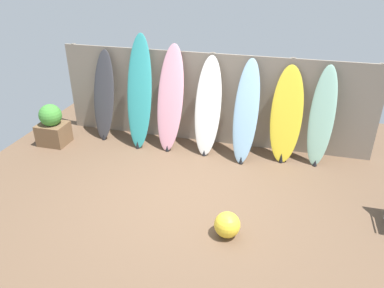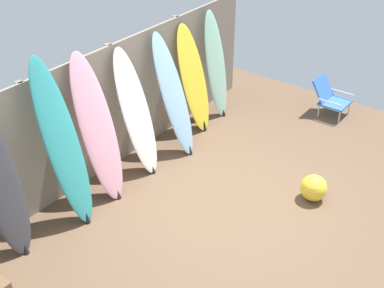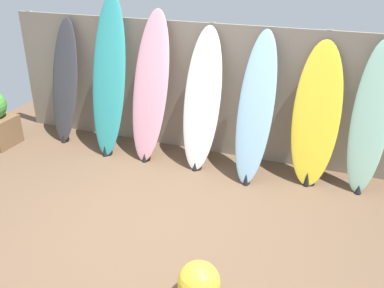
{
  "view_description": "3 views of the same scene",
  "coord_description": "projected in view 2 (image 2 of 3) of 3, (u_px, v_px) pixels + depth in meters",
  "views": [
    {
      "loc": [
        1.4,
        -4.7,
        3.46
      ],
      "look_at": [
        0.02,
        0.45,
        0.71
      ],
      "focal_mm": 35.0,
      "sensor_mm": 36.0,
      "label": 1
    },
    {
      "loc": [
        -4.69,
        -2.86,
        4.4
      ],
      "look_at": [
        -0.3,
        0.43,
        0.99
      ],
      "focal_mm": 50.0,
      "sensor_mm": 36.0,
      "label": 2
    },
    {
      "loc": [
        1.74,
        -3.29,
        2.71
      ],
      "look_at": [
        0.3,
        0.52,
        0.8
      ],
      "focal_mm": 40.0,
      "sensor_mm": 36.0,
      "label": 3
    }
  ],
  "objects": [
    {
      "name": "surfboard_yellow_5",
      "position": [
        194.0,
        80.0,
        8.37
      ],
      "size": [
        0.57,
        0.53,
        1.72
      ],
      "color": "yellow",
      "rests_on": "ground"
    },
    {
      "name": "surfboard_charcoal_0",
      "position": [
        2.0,
        187.0,
        5.91
      ],
      "size": [
        0.49,
        0.51,
        1.78
      ],
      "color": "#38383D",
      "rests_on": "ground"
    },
    {
      "name": "surfboard_white_3",
      "position": [
        136.0,
        113.0,
        7.34
      ],
      "size": [
        0.49,
        0.61,
        1.8
      ],
      "color": "white",
      "rests_on": "ground"
    },
    {
      "name": "surfboard_skyblue_4",
      "position": [
        173.0,
        96.0,
        7.78
      ],
      "size": [
        0.46,
        0.73,
        1.81
      ],
      "color": "#8CB7D6",
      "rests_on": "ground"
    },
    {
      "name": "beach_chair",
      "position": [
        330.0,
        96.0,
        9.04
      ],
      "size": [
        0.5,
        0.58,
        0.63
      ],
      "rotation": [
        0.0,
        0.0,
        0.41
      ],
      "color": "silver",
      "rests_on": "ground"
    },
    {
      "name": "beach_ball",
      "position": [
        314.0,
        188.0,
        7.07
      ],
      "size": [
        0.36,
        0.36,
        0.36
      ],
      "primitive_type": "sphere",
      "color": "yellow",
      "rests_on": "ground"
    },
    {
      "name": "surfboard_pink_2",
      "position": [
        98.0,
        129.0,
        6.79
      ],
      "size": [
        0.55,
        0.67,
        1.97
      ],
      "color": "pink",
      "rests_on": "ground"
    },
    {
      "name": "surfboard_teal_1",
      "position": [
        63.0,
        145.0,
        6.32
      ],
      "size": [
        0.52,
        0.65,
        2.14
      ],
      "color": "teal",
      "rests_on": "ground"
    },
    {
      "name": "fence_back",
      "position": [
        115.0,
        105.0,
        7.51
      ],
      "size": [
        6.08,
        0.11,
        1.8
      ],
      "color": "gray",
      "rests_on": "ground"
    },
    {
      "name": "ground",
      "position": [
        232.0,
        209.0,
        6.97
      ],
      "size": [
        7.68,
        7.68,
        0.0
      ],
      "primitive_type": "plane",
      "color": "brown"
    },
    {
      "name": "surfboard_seafoam_6",
      "position": [
        216.0,
        65.0,
        8.75
      ],
      "size": [
        0.46,
        0.47,
        1.78
      ],
      "color": "#9ED6BC",
      "rests_on": "ground"
    }
  ]
}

